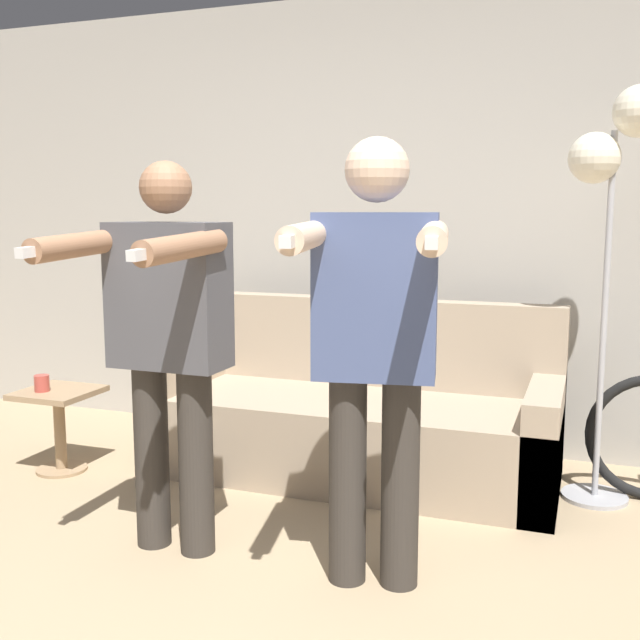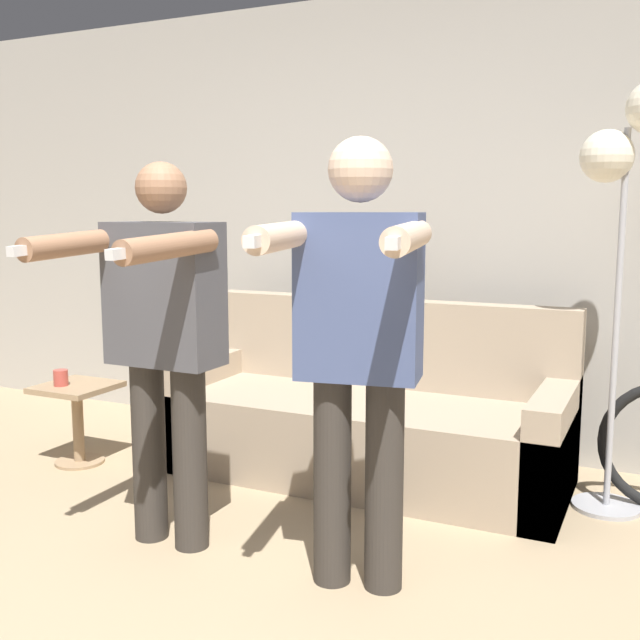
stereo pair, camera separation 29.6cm
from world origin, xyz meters
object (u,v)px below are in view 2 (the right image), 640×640
cup (61,378)px  person_right (358,335)px  person_left (162,329)px  side_table (77,408)px  cat (385,286)px  floor_lamp (628,169)px  couch (365,421)px

cup → person_right: bearing=-16.0°
person_left → side_table: (-1.06, 0.62, -0.60)m
cat → side_table: bearing=-151.3°
person_left → cat: bearing=74.2°
floor_lamp → cup: (-2.75, -0.61, -1.07)m
person_left → side_table: person_left is taller
person_left → cup: size_ratio=18.24×
person_right → cat: size_ratio=3.41×
person_right → floor_lamp: bearing=46.0°
couch → person_right: person_right is taller
couch → side_table: bearing=-160.8°
cat → person_left: bearing=-106.5°
person_left → side_table: size_ratio=3.54×
couch → cat: (-0.00, 0.29, 0.69)m
couch → person_right: (0.42, -1.13, 0.66)m
side_table → cup: 0.19m
cat → floor_lamp: size_ratio=0.25×
person_right → couch: bearing=100.3°
cat → person_right: bearing=-73.3°
side_table → person_right: bearing=-17.9°
couch → cup: bearing=-159.6°
side_table → cup: bearing=-135.9°
floor_lamp → side_table: 3.02m
couch → floor_lamp: 1.76m
couch → cat: size_ratio=4.35×
cup → person_left: bearing=-26.8°
floor_lamp → side_table: floor_lamp is taller
person_right → cup: size_ratio=18.97×
floor_lamp → couch: bearing=-177.9°
couch → person_left: (-0.43, -1.13, 0.63)m
person_right → side_table: (-1.91, 0.62, -0.63)m
couch → cat: bearing=91.0°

